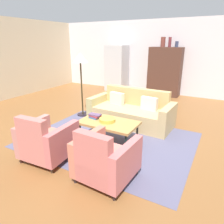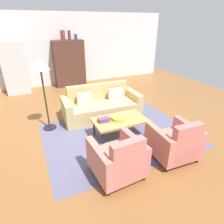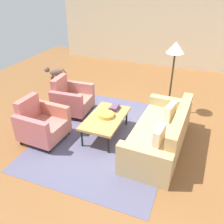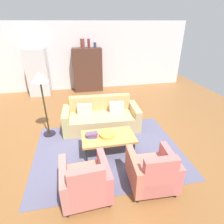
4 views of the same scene
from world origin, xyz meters
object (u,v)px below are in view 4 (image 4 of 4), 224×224
object	(u,v)px
coffee_table	(108,137)
book_stack	(92,135)
armchair_left	(86,183)
vase_tall	(82,43)
armchair_right	(153,173)
vase_round	(89,43)
cabinet	(88,70)
fruit_bowl	(107,135)
refrigerator	(38,72)
vase_small	(95,45)
couch	(101,117)
floor_lamp	(40,83)

from	to	relation	value
coffee_table	book_stack	world-z (taller)	book_stack
armchair_left	vase_tall	bearing A→B (deg)	82.75
armchair_right	vase_tall	xyz separation A→B (m)	(-0.84, 5.60, 1.63)
armchair_left	vase_round	bearing A→B (deg)	80.21
cabinet	fruit_bowl	bearing A→B (deg)	-89.19
coffee_table	armchair_right	distance (m)	1.31
book_stack	fruit_bowl	bearing A→B (deg)	-8.94
vase_round	vase_tall	bearing A→B (deg)	180.00
book_stack	vase_tall	size ratio (longest dim) A/B	0.79
fruit_bowl	cabinet	size ratio (longest dim) A/B	0.18
vase_tall	refrigerator	xyz separation A→B (m)	(-1.86, -0.10, -1.05)
armchair_left	vase_small	bearing A→B (deg)	77.70
coffee_table	vase_small	world-z (taller)	vase_small
armchair_left	book_stack	bearing A→B (deg)	75.80
couch	vase_round	world-z (taller)	vase_round
vase_round	armchair_right	bearing A→B (deg)	-84.00
armchair_right	armchair_left	bearing A→B (deg)	-177.32
vase_small	coffee_table	bearing A→B (deg)	-93.34
coffee_table	armchair_left	distance (m)	1.31
armchair_right	vase_small	bearing A→B (deg)	96.14
coffee_table	armchair_left	bearing A→B (deg)	-117.06
couch	coffee_table	distance (m)	1.19
vase_round	floor_lamp	bearing A→B (deg)	-113.26
armchair_right	floor_lamp	xyz separation A→B (m)	(-2.05, 2.21, 1.10)
book_stack	vase_round	xyz separation A→B (m)	(0.38, 4.38, 1.49)
vase_round	fruit_bowl	bearing A→B (deg)	-90.48
coffee_table	armchair_left	world-z (taller)	armchair_left
coffee_table	cabinet	size ratio (longest dim) A/B	0.67
armchair_left	fruit_bowl	distance (m)	1.30
vase_small	floor_lamp	distance (m)	3.82
armchair_left	vase_round	xyz separation A→B (m)	(0.60, 5.60, 1.63)
couch	armchair_left	distance (m)	2.43
couch	cabinet	xyz separation A→B (m)	(-0.09, 3.25, 0.61)
couch	vase_round	xyz separation A→B (m)	(0.01, 3.25, 1.68)
coffee_table	vase_small	size ratio (longest dim) A/B	5.91
couch	vase_tall	bearing A→B (deg)	-83.33
couch	book_stack	size ratio (longest dim) A/B	7.81
fruit_bowl	refrigerator	distance (m)	4.82
coffee_table	armchair_right	xyz separation A→B (m)	(0.60, -1.17, -0.06)
vase_round	floor_lamp	world-z (taller)	vase_round
refrigerator	vase_tall	bearing A→B (deg)	3.08
vase_tall	coffee_table	bearing A→B (deg)	-86.88
cabinet	vase_round	world-z (taller)	vase_round
fruit_bowl	cabinet	world-z (taller)	cabinet
cabinet	refrigerator	bearing A→B (deg)	-177.02
coffee_table	floor_lamp	xyz separation A→B (m)	(-1.45, 1.04, 1.04)
vase_tall	fruit_bowl	bearing A→B (deg)	-87.25
coffee_table	fruit_bowl	xyz separation A→B (m)	(-0.03, 0.00, 0.07)
fruit_bowl	vase_round	world-z (taller)	vase_round
book_stack	refrigerator	bearing A→B (deg)	112.01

